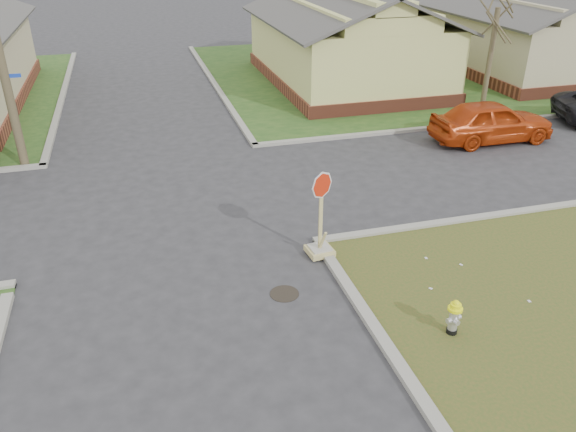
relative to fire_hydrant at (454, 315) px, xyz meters
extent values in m
plane|color=#2A2A2D|center=(-5.00, 2.71, -0.47)|extent=(120.00, 120.00, 0.00)
cube|color=#234819|center=(17.00, 20.71, -0.45)|extent=(37.00, 19.00, 0.05)
cylinder|color=black|center=(-2.80, 2.21, -0.47)|extent=(0.64, 0.64, 0.01)
cube|color=brown|center=(5.00, 19.21, -0.17)|extent=(7.20, 11.20, 0.60)
cube|color=#D8D980|center=(5.00, 19.21, 1.43)|extent=(7.00, 11.00, 2.60)
cube|color=brown|center=(15.00, 19.21, -0.17)|extent=(7.20, 11.20, 0.60)
cube|color=tan|center=(15.00, 19.21, 1.43)|extent=(7.00, 11.00, 2.60)
cylinder|color=#3F3624|center=(9.00, 12.91, 1.68)|extent=(0.22, 0.22, 4.20)
cylinder|color=black|center=(0.00, 0.00, -0.37)|extent=(0.21, 0.21, 0.10)
cylinder|color=silver|center=(0.00, 0.00, -0.11)|extent=(0.18, 0.18, 0.44)
sphere|color=silver|center=(0.00, 0.00, 0.11)|extent=(0.18, 0.18, 0.18)
cylinder|color=#F9FF0D|center=(0.00, 0.00, 0.15)|extent=(0.29, 0.29, 0.06)
cylinder|color=#F9FF0D|center=(0.00, 0.00, 0.22)|extent=(0.21, 0.21, 0.10)
sphere|color=#F9FF0D|center=(0.00, 0.00, 0.28)|extent=(0.14, 0.14, 0.14)
cube|color=tan|center=(-1.54, 3.55, -0.35)|extent=(0.60, 0.60, 0.15)
cube|color=#A5A297|center=(-1.54, 3.55, -0.26)|extent=(0.48, 0.48, 0.04)
cube|color=tan|center=(-1.54, 3.55, 0.69)|extent=(0.09, 0.04, 2.03)
cylinder|color=red|center=(-1.54, 3.50, 1.42)|extent=(0.54, 0.24, 0.58)
cylinder|color=silver|center=(-1.54, 3.52, 1.42)|extent=(0.62, 0.27, 0.66)
imported|color=#B2360C|center=(7.12, 9.54, 0.29)|extent=(4.53, 1.89, 1.53)
camera|label=1|loc=(-5.47, -7.52, 6.72)|focal=35.00mm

